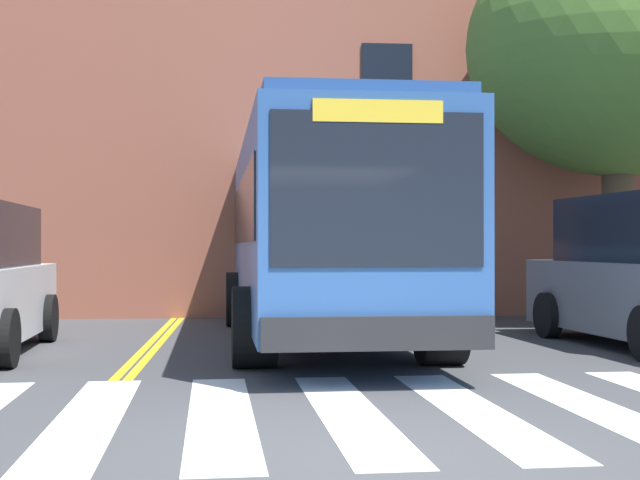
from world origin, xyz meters
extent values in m
plane|color=#424244|center=(0.00, 0.00, 0.00)|extent=(120.00, 120.00, 0.00)
cube|color=white|center=(-2.44, 1.64, 0.00)|extent=(0.76, 4.40, 0.01)
cube|color=white|center=(-1.27, 1.68, 0.00)|extent=(0.76, 4.40, 0.01)
cube|color=white|center=(-0.09, 1.73, 0.00)|extent=(0.76, 4.40, 0.01)
cube|color=white|center=(1.08, 1.77, 0.00)|extent=(0.76, 4.40, 0.01)
cube|color=white|center=(2.26, 1.81, 0.00)|extent=(0.76, 4.40, 0.01)
cube|color=gold|center=(-2.55, 15.70, 0.00)|extent=(0.12, 36.00, 0.01)
cube|color=gold|center=(-2.39, 15.70, 0.00)|extent=(0.12, 36.00, 0.01)
cube|color=#2D5699|center=(0.16, 8.26, 1.81)|extent=(2.89, 11.01, 2.73)
cube|color=black|center=(1.43, 8.30, 2.09)|extent=(0.36, 10.05, 0.98)
cube|color=black|center=(-1.11, 8.22, 2.09)|extent=(0.36, 10.05, 0.98)
cube|color=black|center=(0.35, 2.78, 2.14)|extent=(2.27, 0.10, 1.64)
cube|color=yellow|center=(0.35, 2.78, 2.96)|extent=(1.39, 0.08, 0.24)
cube|color=#232326|center=(0.35, 2.76, 0.63)|extent=(2.48, 0.18, 0.36)
cube|color=#294E89|center=(0.16, 8.26, 3.26)|extent=(2.73, 10.57, 0.16)
cylinder|color=black|center=(1.48, 4.91, 0.52)|extent=(0.59, 1.05, 1.03)
cylinder|color=black|center=(-0.93, 4.83, 0.52)|extent=(0.59, 1.05, 1.03)
cylinder|color=black|center=(1.29, 10.76, 0.52)|extent=(0.59, 1.05, 1.03)
cylinder|color=black|center=(-1.13, 10.68, 0.52)|extent=(0.59, 1.05, 1.03)
cylinder|color=black|center=(-4.04, 5.01, 0.38)|extent=(0.26, 0.77, 0.76)
cylinder|color=black|center=(-4.20, 8.15, 0.38)|extent=(0.26, 0.77, 0.76)
cylinder|color=black|center=(4.01, 8.06, 0.38)|extent=(0.28, 0.78, 0.76)
cube|color=black|center=(-0.68, 16.67, 0.72)|extent=(2.06, 5.07, 1.01)
cube|color=black|center=(-0.68, 16.72, 1.73)|extent=(1.83, 3.15, 1.02)
cube|color=white|center=(-0.04, 14.15, 0.82)|extent=(0.20, 0.04, 0.14)
cube|color=white|center=(-1.22, 14.12, 0.82)|extent=(0.20, 0.04, 0.14)
cylinder|color=black|center=(0.36, 15.13, 0.38)|extent=(0.23, 0.76, 0.76)
cylinder|color=black|center=(-1.65, 15.09, 0.38)|extent=(0.23, 0.76, 0.76)
cylinder|color=black|center=(0.29, 18.25, 0.38)|extent=(0.23, 0.76, 0.76)
cylinder|color=black|center=(-1.71, 18.21, 0.38)|extent=(0.23, 0.76, 0.76)
cylinder|color=brown|center=(6.33, 10.64, 1.65)|extent=(0.62, 0.62, 3.31)
ellipsoid|color=#4C752D|center=(6.33, 10.64, 5.45)|extent=(8.51, 8.34, 5.05)
cube|color=#9E5642|center=(2.02, 15.61, 4.92)|extent=(35.76, 6.03, 9.85)
cube|color=black|center=(2.02, 12.57, 2.46)|extent=(1.10, 0.06, 1.40)
cube|color=black|center=(2.02, 12.57, 5.22)|extent=(1.10, 0.06, 1.40)
camera|label=1|loc=(-1.05, -6.47, 1.55)|focal=50.00mm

